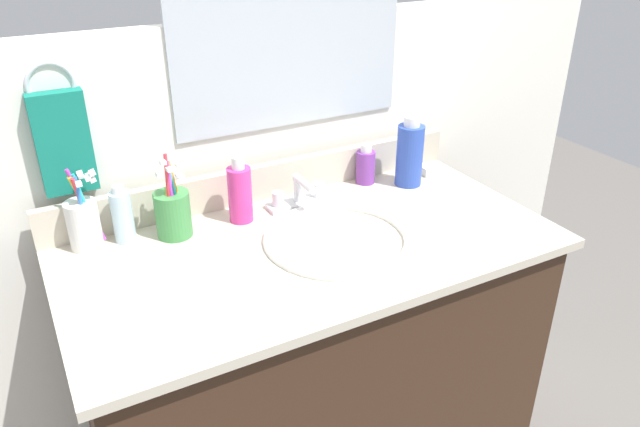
% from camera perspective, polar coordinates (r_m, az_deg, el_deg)
% --- Properties ---
extents(vanity_cabinet, '(1.04, 0.51, 0.85)m').
position_cam_1_polar(vanity_cabinet, '(1.61, -0.54, -16.60)').
color(vanity_cabinet, '#382316').
rests_on(vanity_cabinet, ground_plane).
extents(countertop, '(1.09, 0.55, 0.02)m').
position_cam_1_polar(countertop, '(1.35, -0.62, -3.21)').
color(countertop, beige).
rests_on(countertop, vanity_cabinet).
extents(backsplash, '(1.09, 0.02, 0.09)m').
position_cam_1_polar(backsplash, '(1.53, -5.25, 3.02)').
color(backsplash, beige).
rests_on(backsplash, countertop).
extents(back_wall, '(2.19, 0.04, 1.30)m').
position_cam_1_polar(back_wall, '(1.71, -5.71, -4.26)').
color(back_wall, white).
rests_on(back_wall, ground_plane).
extents(mirror_panel, '(0.60, 0.01, 0.56)m').
position_cam_1_polar(mirror_panel, '(1.49, -2.88, 18.70)').
color(mirror_panel, '#B2BCC6').
extents(towel_ring, '(0.10, 0.01, 0.10)m').
position_cam_1_polar(towel_ring, '(1.37, -23.98, 10.98)').
color(towel_ring, silver).
extents(hand_towel, '(0.11, 0.04, 0.22)m').
position_cam_1_polar(hand_towel, '(1.39, -22.96, 6.11)').
color(hand_towel, '#147260').
extents(sink_basin, '(0.34, 0.34, 0.11)m').
position_cam_1_polar(sink_basin, '(1.37, 1.73, -3.61)').
color(sink_basin, white).
rests_on(sink_basin, countertop).
extents(faucet, '(0.16, 0.10, 0.08)m').
position_cam_1_polar(faucet, '(1.49, -1.97, 1.68)').
color(faucet, silver).
rests_on(faucet, countertop).
extents(bottle_soap_pink, '(0.06, 0.06, 0.16)m').
position_cam_1_polar(bottle_soap_pink, '(1.42, -7.53, 1.93)').
color(bottle_soap_pink, '#D8338C').
rests_on(bottle_soap_pink, countertop).
extents(bottle_gel_clear, '(0.05, 0.05, 0.13)m').
position_cam_1_polar(bottle_gel_clear, '(1.39, -18.07, -0.21)').
color(bottle_gel_clear, silver).
rests_on(bottle_gel_clear, countertop).
extents(bottle_shampoo_blue, '(0.07, 0.07, 0.19)m').
position_cam_1_polar(bottle_shampoo_blue, '(1.61, 8.43, 5.57)').
color(bottle_shampoo_blue, '#2D4CB2').
rests_on(bottle_shampoo_blue, countertop).
extents(bottle_cream_purple, '(0.05, 0.05, 0.11)m').
position_cam_1_polar(bottle_cream_purple, '(1.62, 4.31, 4.49)').
color(bottle_cream_purple, '#7A3899').
rests_on(bottle_cream_purple, countertop).
extents(cup_green, '(0.08, 0.08, 0.20)m').
position_cam_1_polar(cup_green, '(1.38, -13.63, 0.10)').
color(cup_green, '#3F8C47').
rests_on(cup_green, countertop).
extents(cup_white_ceramic, '(0.08, 0.08, 0.19)m').
position_cam_1_polar(cup_white_ceramic, '(1.39, -21.29, -0.79)').
color(cup_white_ceramic, white).
rests_on(cup_white_ceramic, countertop).
extents(soap_bar, '(0.06, 0.04, 0.02)m').
position_cam_1_polar(soap_bar, '(1.71, 10.35, 4.13)').
color(soap_bar, white).
rests_on(soap_bar, countertop).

